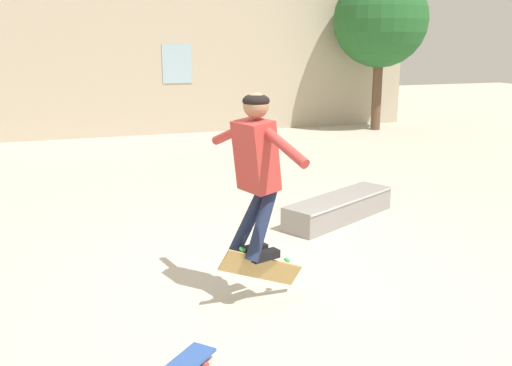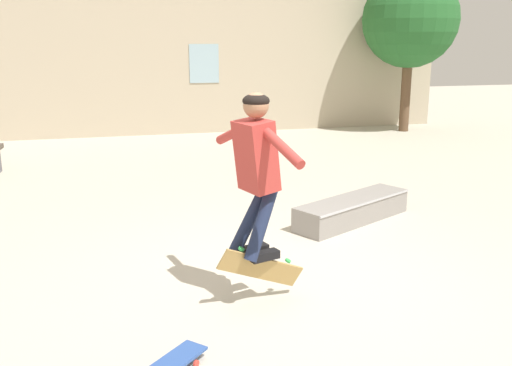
% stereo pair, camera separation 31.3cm
% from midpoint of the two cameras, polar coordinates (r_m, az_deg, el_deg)
% --- Properties ---
extents(ground_plane, '(40.00, 40.00, 0.00)m').
position_cam_midpoint_polar(ground_plane, '(5.33, 0.44, -10.47)').
color(ground_plane, beige).
extents(building_backdrop, '(14.51, 0.52, 5.98)m').
position_cam_midpoint_polar(building_backdrop, '(13.86, -12.59, 15.05)').
color(building_backdrop, '#B7A88E').
rests_on(building_backdrop, ground_plane).
extents(tree_right, '(2.28, 2.28, 3.81)m').
position_cam_midpoint_polar(tree_right, '(14.57, 11.73, 15.64)').
color(tree_right, brown).
rests_on(tree_right, ground_plane).
extents(skate_ledge, '(1.76, 1.22, 0.30)m').
position_cam_midpoint_polar(skate_ledge, '(7.25, 7.10, -2.50)').
color(skate_ledge, gray).
rests_on(skate_ledge, ground_plane).
extents(skater, '(0.46, 1.24, 1.40)m').
position_cam_midpoint_polar(skater, '(4.68, -1.91, 2.08)').
color(skater, '#B23833').
extents(skateboard_flipping, '(0.80, 0.26, 0.49)m').
position_cam_midpoint_polar(skateboard_flipping, '(4.92, -1.32, -8.51)').
color(skateboard_flipping, '#AD894C').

